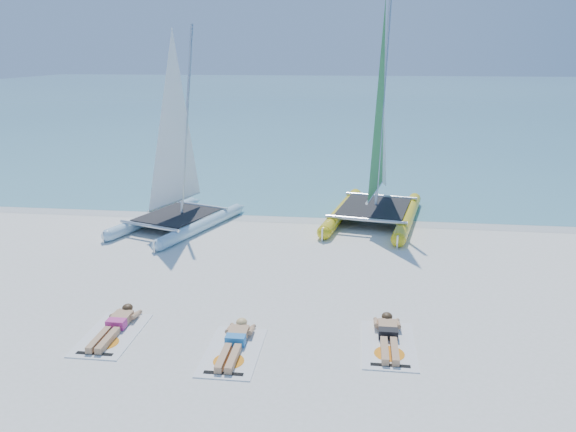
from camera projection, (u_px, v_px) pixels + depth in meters
name	position (u px, v px, depth m)	size (l,w,h in m)	color
ground	(266.00, 281.00, 13.55)	(140.00, 140.00, 0.00)	white
sea	(344.00, 94.00, 73.53)	(140.00, 115.00, 0.01)	#7DCED0
wet_sand_strip	(293.00, 217.00, 18.79)	(140.00, 1.40, 0.01)	silver
catamaran_blue	(176.00, 167.00, 17.29)	(3.65, 5.13, 6.36)	#ACCDE3
catamaran_yellow	(379.00, 148.00, 18.26)	(3.52, 5.94, 7.38)	yellow
towel_a	(112.00, 335.00, 10.97)	(1.00, 1.85, 0.02)	silver
sunbather_a	(115.00, 325.00, 11.12)	(0.37, 1.73, 0.26)	tan
towel_b	(233.00, 352.00, 10.34)	(1.00, 1.85, 0.02)	silver
sunbather_b	(235.00, 341.00, 10.49)	(0.37, 1.73, 0.26)	tan
towel_c	(388.00, 345.00, 10.59)	(1.00, 1.85, 0.02)	silver
sunbather_c	(388.00, 335.00, 10.74)	(0.37, 1.73, 0.26)	tan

